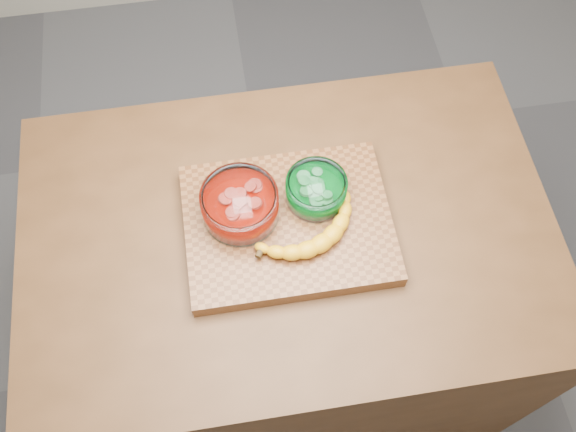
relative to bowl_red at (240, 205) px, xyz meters
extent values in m
plane|color=#535257|center=(0.10, -0.03, -0.98)|extent=(3.50, 3.50, 0.00)
cube|color=#503018|center=(0.10, -0.03, -0.53)|extent=(1.20, 0.80, 0.90)
cube|color=brown|center=(0.10, -0.03, -0.06)|extent=(0.45, 0.35, 0.04)
cylinder|color=white|center=(0.00, 0.00, 0.00)|extent=(0.17, 0.17, 0.08)
cylinder|color=red|center=(0.00, 0.00, -0.01)|extent=(0.14, 0.14, 0.04)
cylinder|color=#FF6050|center=(0.00, 0.00, 0.02)|extent=(0.14, 0.14, 0.02)
cylinder|color=white|center=(0.17, 0.02, -0.01)|extent=(0.13, 0.13, 0.06)
cylinder|color=#00831F|center=(0.17, 0.02, -0.01)|extent=(0.11, 0.11, 0.04)
cylinder|color=#5FCB6F|center=(0.17, 0.02, 0.01)|extent=(0.11, 0.11, 0.02)
camera|label=1|loc=(0.00, -0.68, 1.19)|focal=40.00mm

